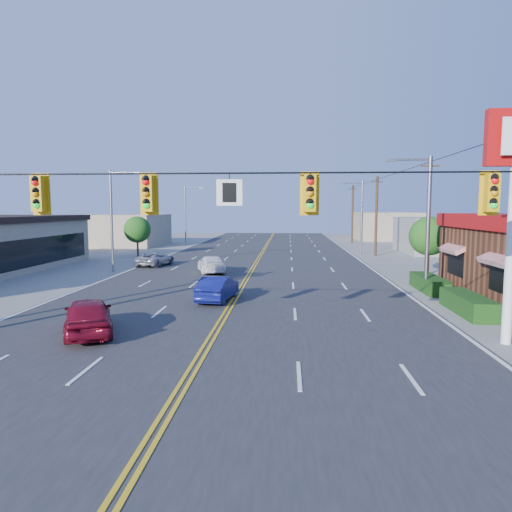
# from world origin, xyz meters

# --- Properties ---
(ground) EXTENTS (160.00, 160.00, 0.00)m
(ground) POSITION_xyz_m (0.00, 0.00, 0.00)
(ground) COLOR gray
(ground) RESTS_ON ground
(road) EXTENTS (20.00, 120.00, 0.06)m
(road) POSITION_xyz_m (0.00, 20.00, 0.03)
(road) COLOR #2D2D30
(road) RESTS_ON ground
(signal_span) EXTENTS (24.32, 0.34, 9.00)m
(signal_span) POSITION_xyz_m (-0.12, 0.00, 4.89)
(signal_span) COLOR #47301E
(signal_span) RESTS_ON ground
(streetlight_se) EXTENTS (2.55, 0.25, 8.00)m
(streetlight_se) POSITION_xyz_m (10.79, 14.00, 4.51)
(streetlight_se) COLOR gray
(streetlight_se) RESTS_ON ground
(streetlight_ne) EXTENTS (2.55, 0.25, 8.00)m
(streetlight_ne) POSITION_xyz_m (10.79, 38.00, 4.51)
(streetlight_ne) COLOR gray
(streetlight_ne) RESTS_ON ground
(streetlight_sw) EXTENTS (2.55, 0.25, 8.00)m
(streetlight_sw) POSITION_xyz_m (-10.79, 22.00, 4.51)
(streetlight_sw) COLOR gray
(streetlight_sw) RESTS_ON ground
(streetlight_nw) EXTENTS (2.55, 0.25, 8.00)m
(streetlight_nw) POSITION_xyz_m (-10.79, 48.00, 4.51)
(streetlight_nw) COLOR gray
(streetlight_nw) RESTS_ON ground
(utility_pole_near) EXTENTS (0.28, 0.28, 8.40)m
(utility_pole_near) POSITION_xyz_m (12.20, 18.00, 4.20)
(utility_pole_near) COLOR #47301E
(utility_pole_near) RESTS_ON ground
(utility_pole_mid) EXTENTS (0.28, 0.28, 8.40)m
(utility_pole_mid) POSITION_xyz_m (12.20, 36.00, 4.20)
(utility_pole_mid) COLOR #47301E
(utility_pole_mid) RESTS_ON ground
(utility_pole_far) EXTENTS (0.28, 0.28, 8.40)m
(utility_pole_far) POSITION_xyz_m (12.20, 54.00, 4.20)
(utility_pole_far) COLOR #47301E
(utility_pole_far) RESTS_ON ground
(tree_kfc_rear) EXTENTS (2.94, 2.94, 4.41)m
(tree_kfc_rear) POSITION_xyz_m (13.50, 22.00, 2.93)
(tree_kfc_rear) COLOR #47301E
(tree_kfc_rear) RESTS_ON ground
(tree_west) EXTENTS (2.80, 2.80, 4.20)m
(tree_west) POSITION_xyz_m (-13.00, 34.00, 2.79)
(tree_west) COLOR #47301E
(tree_west) RESTS_ON ground
(bld_east_mid) EXTENTS (12.00, 10.00, 4.00)m
(bld_east_mid) POSITION_xyz_m (22.00, 40.00, 2.00)
(bld_east_mid) COLOR gray
(bld_east_mid) RESTS_ON ground
(bld_west_far) EXTENTS (11.00, 12.00, 4.20)m
(bld_west_far) POSITION_xyz_m (-20.00, 48.00, 2.10)
(bld_west_far) COLOR tan
(bld_west_far) RESTS_ON ground
(bld_east_far) EXTENTS (10.00, 10.00, 4.40)m
(bld_east_far) POSITION_xyz_m (19.00, 62.00, 2.20)
(bld_east_far) COLOR tan
(bld_east_far) RESTS_ON ground
(car_magenta) EXTENTS (3.37, 4.69, 1.48)m
(car_magenta) POSITION_xyz_m (-4.94, 3.97, 0.74)
(car_magenta) COLOR maroon
(car_magenta) RESTS_ON ground
(car_blue) EXTENTS (1.87, 4.19, 1.34)m
(car_blue) POSITION_xyz_m (-0.87, 10.91, 0.67)
(car_blue) COLOR navy
(car_blue) RESTS_ON ground
(car_white) EXTENTS (3.03, 4.80, 1.30)m
(car_white) POSITION_xyz_m (-3.04, 21.69, 0.65)
(car_white) COLOR white
(car_white) RESTS_ON ground
(car_silver) EXTENTS (2.75, 4.62, 1.20)m
(car_silver) POSITION_xyz_m (-8.60, 25.53, 0.60)
(car_silver) COLOR #AAAAAF
(car_silver) RESTS_ON ground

